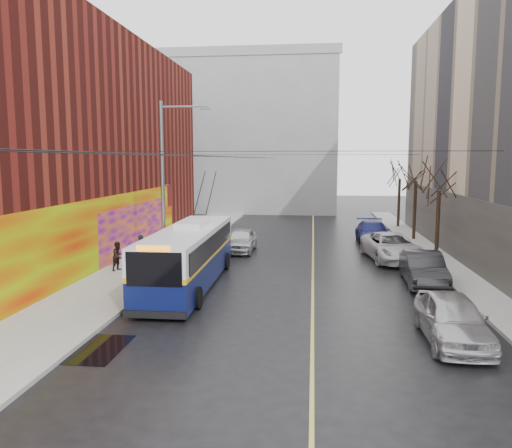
{
  "coord_description": "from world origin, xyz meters",
  "views": [
    {
      "loc": [
        1.46,
        -15.1,
        6.06
      ],
      "look_at": [
        -1.52,
        10.75,
        2.68
      ],
      "focal_mm": 35.0,
      "sensor_mm": 36.0,
      "label": 1
    }
  ],
  "objects": [
    {
      "name": "pigeons_flying",
      "position": [
        -2.1,
        9.18,
        7.63
      ],
      "size": [
        4.22,
        1.05,
        1.54
      ],
      "color": "slate"
    },
    {
      "name": "ground",
      "position": [
        0.0,
        0.0,
        0.0
      ],
      "size": [
        140.0,
        140.0,
        0.0
      ],
      "primitive_type": "plane",
      "color": "black",
      "rests_on": "ground"
    },
    {
      "name": "pedestrian_c",
      "position": [
        -6.92,
        12.48,
        1.02
      ],
      "size": [
        1.29,
        1.18,
        1.74
      ],
      "primitive_type": "imported",
      "rotation": [
        0.0,
        0.0,
        2.51
      ],
      "color": "black",
      "rests_on": "sidewalk_left"
    },
    {
      "name": "parked_car_c",
      "position": [
        6.22,
        15.2,
        0.82
      ],
      "size": [
        3.51,
        6.25,
        1.65
      ],
      "primitive_type": "imported",
      "rotation": [
        0.0,
        0.0,
        0.13
      ],
      "color": "silver",
      "rests_on": "ground"
    },
    {
      "name": "tree_near",
      "position": [
        9.0,
        16.0,
        4.98
      ],
      "size": [
        3.2,
        3.2,
        6.4
      ],
      "color": "black",
      "rests_on": "ground"
    },
    {
      "name": "tree_far",
      "position": [
        9.0,
        30.0,
        5.14
      ],
      "size": [
        3.2,
        3.2,
        6.57
      ],
      "color": "black",
      "rests_on": "ground"
    },
    {
      "name": "sidewalk_right",
      "position": [
        9.0,
        12.0,
        0.07
      ],
      "size": [
        2.0,
        60.0,
        0.15
      ],
      "primitive_type": "cube",
      "color": "gray",
      "rests_on": "ground"
    },
    {
      "name": "lane_line",
      "position": [
        1.5,
        14.0,
        0.0
      ],
      "size": [
        0.12,
        50.0,
        0.01
      ],
      "primitive_type": "cube",
      "color": "#BFB74C",
      "rests_on": "ground"
    },
    {
      "name": "puddle",
      "position": [
        -5.73,
        -0.4,
        0.0
      ],
      "size": [
        2.34,
        2.66,
        0.01
      ],
      "primitive_type": "cube",
      "color": "black",
      "rests_on": "ground"
    },
    {
      "name": "streetlight_pole",
      "position": [
        -6.14,
        10.0,
        4.85
      ],
      "size": [
        2.65,
        0.6,
        9.0
      ],
      "color": "slate",
      "rests_on": "ground"
    },
    {
      "name": "parked_car_b",
      "position": [
        6.81,
        9.3,
        0.8
      ],
      "size": [
        1.86,
        4.93,
        1.61
      ],
      "primitive_type": "imported",
      "rotation": [
        0.0,
        0.0,
        -0.03
      ],
      "color": "#27282A",
      "rests_on": "ground"
    },
    {
      "name": "tree_mid",
      "position": [
        9.0,
        23.0,
        5.25
      ],
      "size": [
        3.2,
        3.2,
        6.68
      ],
      "color": "black",
      "rests_on": "ground"
    },
    {
      "name": "pedestrian_a",
      "position": [
        -8.05,
        11.52,
        1.01
      ],
      "size": [
        0.58,
        0.72,
        1.72
      ],
      "primitive_type": "imported",
      "rotation": [
        0.0,
        0.0,
        1.88
      ],
      "color": "black",
      "rests_on": "sidewalk_left"
    },
    {
      "name": "pedestrian_b",
      "position": [
        -8.86,
        10.1,
        0.93
      ],
      "size": [
        0.84,
        0.93,
        1.55
      ],
      "primitive_type": "imported",
      "rotation": [
        0.0,
        0.0,
        1.15
      ],
      "color": "black",
      "rests_on": "sidewalk_left"
    },
    {
      "name": "parked_car_d",
      "position": [
        5.8,
        21.42,
        0.8
      ],
      "size": [
        2.24,
        5.5,
        1.6
      ],
      "primitive_type": "imported",
      "rotation": [
        0.0,
        0.0,
        -0.0
      ],
      "color": "navy",
      "rests_on": "ground"
    },
    {
      "name": "parked_car_a",
      "position": [
        6.11,
        1.56,
        0.81
      ],
      "size": [
        1.95,
        4.78,
        1.62
      ],
      "primitive_type": "imported",
      "rotation": [
        0.0,
        0.0,
        -0.01
      ],
      "color": "#B4B4B9",
      "rests_on": "ground"
    },
    {
      "name": "building_left",
      "position": [
        -15.99,
        13.99,
        6.99
      ],
      "size": [
        12.11,
        36.0,
        14.0
      ],
      "color": "#561511",
      "rests_on": "ground"
    },
    {
      "name": "trolleybus",
      "position": [
        -4.43,
        7.9,
        1.5
      ],
      "size": [
        2.81,
        11.44,
        5.39
      ],
      "rotation": [
        0.0,
        0.0,
        0.02
      ],
      "color": "#080F42",
      "rests_on": "ground"
    },
    {
      "name": "building_far",
      "position": [
        -6.0,
        44.99,
        9.02
      ],
      "size": [
        20.5,
        12.1,
        18.0
      ],
      "color": "gray",
      "rests_on": "ground"
    },
    {
      "name": "sidewalk_left",
      "position": [
        -8.0,
        12.0,
        0.07
      ],
      "size": [
        4.0,
        60.0,
        0.15
      ],
      "primitive_type": "cube",
      "color": "gray",
      "rests_on": "ground"
    },
    {
      "name": "following_car",
      "position": [
        -3.25,
        17.09,
        0.76
      ],
      "size": [
        1.85,
        4.5,
        1.52
      ],
      "primitive_type": "imported",
      "rotation": [
        0.0,
        0.0,
        -0.01
      ],
      "color": "#BBBCC1",
      "rests_on": "ground"
    },
    {
      "name": "catenary_wires",
      "position": [
        -2.54,
        14.77,
        6.25
      ],
      "size": [
        18.0,
        60.0,
        0.22
      ],
      "color": "black"
    }
  ]
}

